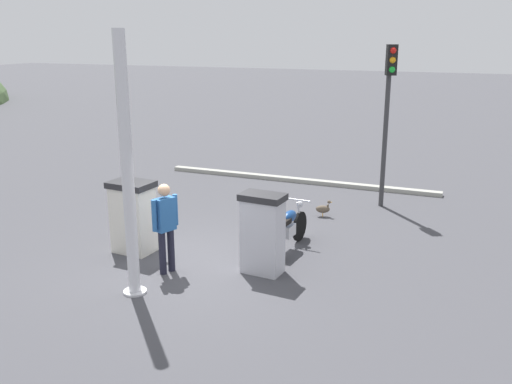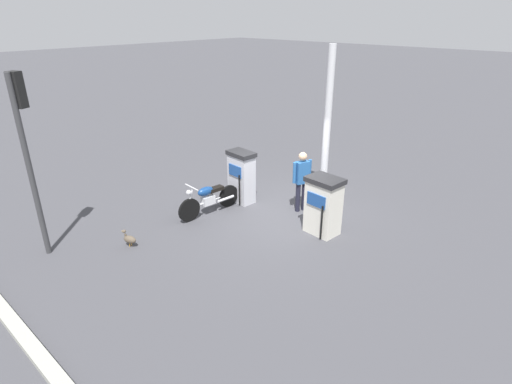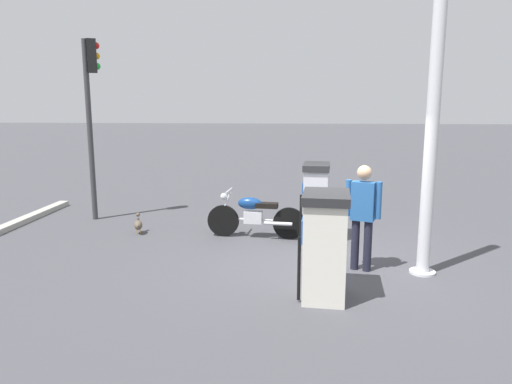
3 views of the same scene
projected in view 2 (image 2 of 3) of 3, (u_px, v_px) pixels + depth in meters
name	position (u px, v px, depth m)	size (l,w,h in m)	color
ground_plane	(281.00, 214.00, 11.34)	(120.00, 120.00, 0.00)	#424247
fuel_pump_near	(241.00, 177.00, 11.82)	(0.60, 0.84, 1.52)	silver
fuel_pump_far	(323.00, 205.00, 10.11)	(0.72, 0.90, 1.47)	silver
motorcycle_near_pump	(209.00, 198.00, 11.17)	(1.97, 0.56, 0.96)	black
attendant_person	(302.00, 178.00, 11.17)	(0.56, 0.32, 1.70)	#1E1E2D
wandering_duck	(130.00, 239.00, 9.70)	(0.26, 0.41, 0.41)	brown
roadside_traffic_light	(25.00, 137.00, 8.49)	(0.40, 0.30, 4.04)	#38383A
canopy_support_pole	(327.00, 131.00, 11.32)	(0.40, 0.40, 4.37)	silver
road_edge_kerb	(29.00, 344.00, 6.83)	(0.28, 8.31, 0.12)	#9E9E93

